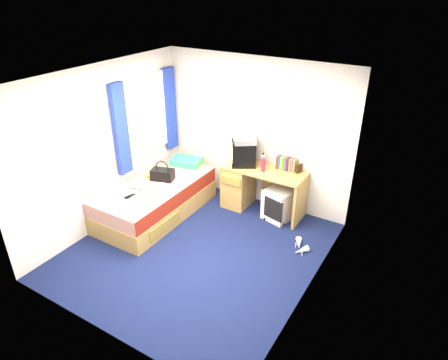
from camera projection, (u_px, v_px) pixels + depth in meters
The scene contains 20 objects.
ground at pixel (197, 250), 5.60m from camera, with size 3.40×3.40×0.00m, color #0C1438.
room_shell at pixel (193, 156), 4.94m from camera, with size 3.40×3.40×3.40m.
bed at pixel (156, 199), 6.33m from camera, with size 1.01×2.00×0.54m.
pillow at pixel (186, 162), 6.82m from camera, with size 0.51×0.33×0.11m, color teal.
desk at pixel (248, 184), 6.49m from camera, with size 1.30×0.55×0.75m.
storage_cube at pixel (279, 204), 6.23m from camera, with size 0.40×0.40×0.50m, color silver.
crt_tv at pixel (243, 152), 6.29m from camera, with size 0.52×0.53×0.40m.
vcr at pixel (244, 138), 6.18m from camera, with size 0.46×0.33×0.09m, color #B2B2B4.
book_row at pixel (287, 163), 6.15m from camera, with size 0.31×0.13×0.20m.
picture_frame at pixel (300, 169), 6.06m from camera, with size 0.02×0.12×0.14m, color black.
pink_water_bottle at pixel (263, 165), 6.09m from camera, with size 0.07×0.07×0.20m, color red.
aerosol_can at pixel (263, 160), 6.26m from camera, with size 0.06×0.06×0.20m, color silver.
handbag at pixel (163, 174), 6.30m from camera, with size 0.39×0.29×0.32m.
towel at pixel (160, 192), 5.88m from camera, with size 0.32×0.26×0.11m, color white.
magazine at pixel (157, 175), 6.48m from camera, with size 0.21×0.28×0.01m, color #E8FA1B.
water_bottle at pixel (137, 186), 6.07m from camera, with size 0.07×0.07×0.20m, color white.
colour_swatch_fan at pixel (133, 197), 5.84m from camera, with size 0.22×0.06×0.01m, color orange.
remote_control at pixel (130, 196), 5.85m from camera, with size 0.05×0.16×0.02m, color black.
window_assembly at pixel (146, 117), 6.35m from camera, with size 0.11×1.42×1.40m.
white_heels at pixel (300, 247), 5.60m from camera, with size 0.27×0.38×0.09m.
Camera 1 is at (2.67, -3.67, 3.45)m, focal length 32.00 mm.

